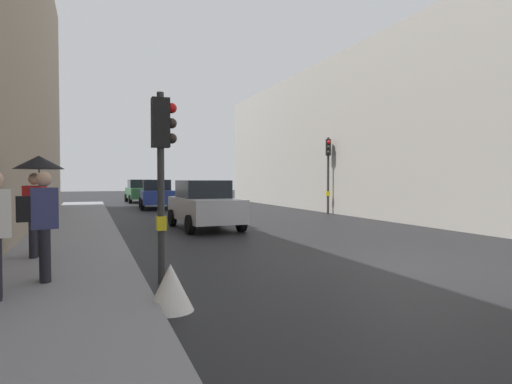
# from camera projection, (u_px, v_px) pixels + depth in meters

# --- Properties ---
(ground_plane) EXTENTS (120.00, 120.00, 0.00)m
(ground_plane) POSITION_uv_depth(u_px,v_px,m) (408.00, 264.00, 9.21)
(ground_plane) COLOR black
(sidewalk_kerb) EXTENTS (2.59, 40.00, 0.16)m
(sidewalk_kerb) POSITION_uv_depth(u_px,v_px,m) (74.00, 239.00, 12.36)
(sidewalk_kerb) COLOR gray
(sidewalk_kerb) RESTS_ON ground
(building_facade_right) EXTENTS (12.00, 35.10, 8.23)m
(building_facade_right) POSITION_uv_depth(u_px,v_px,m) (440.00, 137.00, 23.46)
(building_facade_right) COLOR #B2ADA3
(building_facade_right) RESTS_ON ground
(traffic_light_near_left) EXTENTS (0.43, 0.25, 3.29)m
(traffic_light_near_left) POSITION_uv_depth(u_px,v_px,m) (162.00, 152.00, 7.38)
(traffic_light_near_left) COLOR #2D2D2D
(traffic_light_near_left) RESTS_ON ground
(traffic_light_mid_street) EXTENTS (0.34, 0.45, 3.96)m
(traffic_light_mid_street) POSITION_uv_depth(u_px,v_px,m) (328.00, 161.00, 22.30)
(traffic_light_mid_street) COLOR #2D2D2D
(traffic_light_mid_street) RESTS_ON ground
(car_silver_hatchback) EXTENTS (2.14, 4.27, 1.76)m
(car_silver_hatchback) POSITION_uv_depth(u_px,v_px,m) (204.00, 205.00, 15.71)
(car_silver_hatchback) COLOR #BCBCC1
(car_silver_hatchback) RESTS_ON ground
(car_blue_van) EXTENTS (2.24, 4.31, 1.76)m
(car_blue_van) POSITION_uv_depth(u_px,v_px,m) (157.00, 194.00, 26.47)
(car_blue_van) COLOR navy
(car_blue_van) RESTS_ON ground
(car_green_estate) EXTENTS (2.11, 4.25, 1.76)m
(car_green_estate) POSITION_uv_depth(u_px,v_px,m) (140.00, 191.00, 33.37)
(car_green_estate) COLOR #2D6038
(car_green_estate) RESTS_ON ground
(pedestrian_with_umbrella) EXTENTS (1.00, 1.00, 2.14)m
(pedestrian_with_umbrella) POSITION_uv_depth(u_px,v_px,m) (38.00, 178.00, 9.04)
(pedestrian_with_umbrella) COLOR black
(pedestrian_with_umbrella) RESTS_ON sidewalk_kerb
(pedestrian_with_grey_backpack) EXTENTS (0.64, 0.38, 1.77)m
(pedestrian_with_grey_backpack) POSITION_uv_depth(u_px,v_px,m) (41.00, 219.00, 6.91)
(pedestrian_with_grey_backpack) COLOR black
(pedestrian_with_grey_backpack) RESTS_ON sidewalk_kerb
(warning_sign_triangle) EXTENTS (0.64, 0.64, 0.65)m
(warning_sign_triangle) POSITION_uv_depth(u_px,v_px,m) (171.00, 287.00, 5.91)
(warning_sign_triangle) COLOR silver
(warning_sign_triangle) RESTS_ON ground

